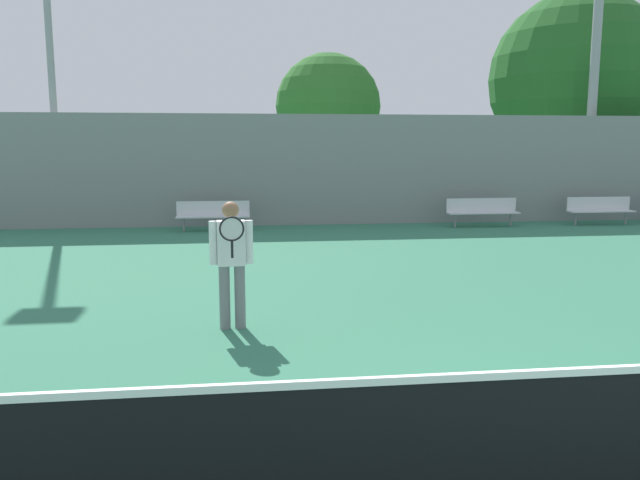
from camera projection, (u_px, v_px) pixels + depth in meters
name	position (u px, v px, depth m)	size (l,w,h in m)	color
tennis_net	(618.00, 433.00, 4.13)	(10.43, 0.09, 0.95)	#195128
tennis_player	(232.00, 257.00, 8.02)	(0.56, 0.41, 1.67)	slate
bench_courtside_near	(600.00, 208.00, 18.80)	(2.01, 0.40, 0.83)	silver
bench_courtside_far	(482.00, 209.00, 18.35)	(2.13, 0.40, 0.83)	silver
bench_adjacent_court	(213.00, 213.00, 17.39)	(2.03, 0.40, 0.83)	silver
light_pole_far_right	(595.00, 67.00, 20.05)	(0.90, 0.60, 8.53)	#939399
back_fence	(324.00, 170.00, 18.63)	(28.45, 0.06, 3.28)	gray
tree_green_broad	(328.00, 107.00, 25.08)	(4.21, 4.21, 6.02)	brown
tree_dark_dense	(576.00, 80.00, 23.80)	(6.56, 6.56, 8.11)	brown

